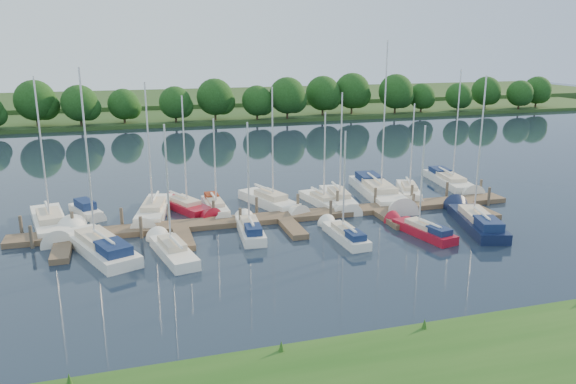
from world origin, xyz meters
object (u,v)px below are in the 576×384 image
object	(u,v)px
sailboat_n_0	(50,225)
dock	(284,220)
sailboat_n_5	(271,203)
motorboat	(86,211)
sailboat_s_2	(250,230)

from	to	relation	value
sailboat_n_0	dock	bearing A→B (deg)	157.33
dock	sailboat_n_0	world-z (taller)	sailboat_n_0
sailboat_n_0	sailboat_n_5	distance (m)	17.41
dock	motorboat	world-z (taller)	motorboat
sailboat_n_0	sailboat_s_2	xyz separation A→B (m)	(14.07, -5.66, 0.05)
sailboat_n_5	sailboat_s_2	size ratio (longest dim) A/B	1.23
motorboat	sailboat_s_2	distance (m)	14.33
dock	sailboat_s_2	size ratio (longest dim) A/B	4.68
sailboat_n_0	motorboat	world-z (taller)	sailboat_n_0
motorboat	sailboat_s_2	world-z (taller)	sailboat_s_2
motorboat	sailboat_n_5	distance (m)	15.06
sailboat_n_0	sailboat_n_5	world-z (taller)	sailboat_n_0
sailboat_s_2	motorboat	bearing A→B (deg)	149.08
motorboat	sailboat_n_5	xyz separation A→B (m)	(14.94, -1.84, -0.04)
sailboat_n_0	motorboat	xyz separation A→B (m)	(2.44, 2.72, 0.05)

